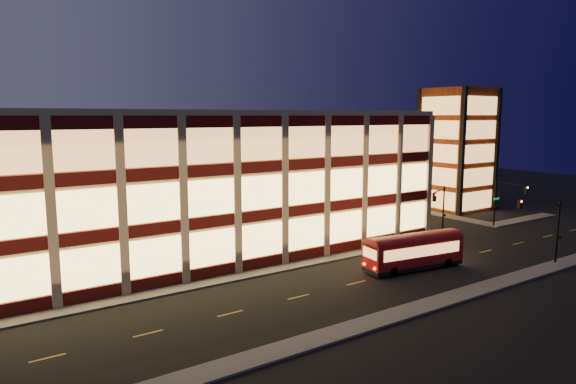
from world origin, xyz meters
TOP-DOWN VIEW (x-y plane):
  - ground at (0.00, 0.00)m, footprint 200.00×200.00m
  - sidewalk_office_south at (-3.00, 1.00)m, footprint 54.00×2.00m
  - sidewalk_office_east at (23.00, 17.00)m, footprint 2.00×30.00m
  - sidewalk_tower_south at (40.00, 1.00)m, footprint 14.00×2.00m
  - sidewalk_tower_west at (34.00, 17.00)m, footprint 2.00×30.00m
  - sidewalk_near at (0.00, -13.00)m, footprint 100.00×2.00m
  - office_building at (-2.91, 16.91)m, footprint 50.45×30.45m
  - stair_tower at (39.95, 11.95)m, footprint 8.60×8.60m
  - traffic_signal_far at (22.21, 0.24)m, footprint 3.79×1.87m
  - traffic_signal_right at (33.50, -0.62)m, footprint 1.20×4.37m
  - traffic_signal_near at (23.50, -11.03)m, footprint 0.32×4.45m
  - trolley_bus at (11.11, -5.90)m, footprint 10.02×3.77m

SIDE VIEW (x-z plane):
  - ground at x=0.00m, z-range 0.00..0.00m
  - sidewalk_office_south at x=-3.00m, z-range 0.00..0.15m
  - sidewalk_office_east at x=23.00m, z-range 0.00..0.15m
  - sidewalk_tower_south at x=40.00m, z-range 0.00..0.15m
  - sidewalk_tower_west at x=34.00m, z-range 0.00..0.15m
  - sidewalk_near at x=0.00m, z-range 0.00..0.15m
  - trolley_bus at x=11.11m, z-range 0.18..3.49m
  - traffic_signal_right at x=33.50m, z-range 1.10..7.10m
  - traffic_signal_far at x=22.21m, z-range 1.11..7.11m
  - traffic_signal_near at x=23.50m, z-range 1.13..7.13m
  - office_building at x=-2.91m, z-range 0.00..14.50m
  - stair_tower at x=39.95m, z-range -0.01..17.99m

